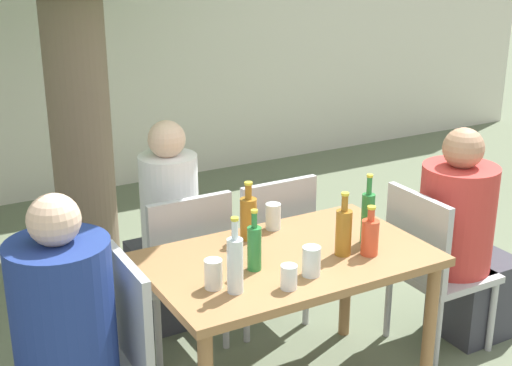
{
  "coord_description": "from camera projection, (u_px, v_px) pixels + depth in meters",
  "views": [
    {
      "loc": [
        -1.54,
        -2.45,
        2.09
      ],
      "look_at": [
        0.0,
        0.3,
        0.99
      ],
      "focal_mm": 50.0,
      "sensor_mm": 36.0,
      "label": 1
    }
  ],
  "objects": [
    {
      "name": "green_bottle_3",
      "position": [
        254.0,
        247.0,
        3.01
      ],
      "size": [
        0.06,
        0.06,
        0.27
      ],
      "color": "#287A38",
      "rests_on": "dining_table_front"
    },
    {
      "name": "patio_chair_1",
      "position": [
        431.0,
        262.0,
        3.65
      ],
      "size": [
        0.44,
        0.44,
        0.89
      ],
      "rotation": [
        0.0,
        0.0,
        1.57
      ],
      "color": "#B2B2B7",
      "rests_on": "ground_plane"
    },
    {
      "name": "amber_bottle_1",
      "position": [
        344.0,
        231.0,
        3.15
      ],
      "size": [
        0.07,
        0.07,
        0.29
      ],
      "color": "#9E661E",
      "rests_on": "dining_table_front"
    },
    {
      "name": "dining_table_front",
      "position": [
        289.0,
        275.0,
        3.21
      ],
      "size": [
        1.26,
        0.77,
        0.74
      ],
      "color": "#996B42",
      "rests_on": "ground_plane"
    },
    {
      "name": "drinking_glass_1",
      "position": [
        311.0,
        261.0,
        2.97
      ],
      "size": [
        0.08,
        0.08,
        0.13
      ],
      "color": "silver",
      "rests_on": "dining_table_front"
    },
    {
      "name": "soda_bottle_0",
      "position": [
        370.0,
        236.0,
        3.16
      ],
      "size": [
        0.08,
        0.08,
        0.23
      ],
      "color": "#DB4C2D",
      "rests_on": "dining_table_front"
    },
    {
      "name": "water_bottle_4",
      "position": [
        235.0,
        263.0,
        2.81
      ],
      "size": [
        0.07,
        0.07,
        0.32
      ],
      "color": "silver",
      "rests_on": "dining_table_front"
    },
    {
      "name": "person_seated_2",
      "position": [
        165.0,
        240.0,
        3.83
      ],
      "size": [
        0.3,
        0.55,
        1.22
      ],
      "rotation": [
        0.0,
        0.0,
        3.14
      ],
      "color": "#383842",
      "rests_on": "ground_plane"
    },
    {
      "name": "cafe_building_wall",
      "position": [
        71.0,
        25.0,
        5.69
      ],
      "size": [
        10.0,
        0.08,
        2.8
      ],
      "color": "silver",
      "rests_on": "ground_plane"
    },
    {
      "name": "drinking_glass_2",
      "position": [
        213.0,
        274.0,
        2.86
      ],
      "size": [
        0.07,
        0.07,
        0.12
      ],
      "color": "silver",
      "rests_on": "dining_table_front"
    },
    {
      "name": "drinking_glass_0",
      "position": [
        289.0,
        277.0,
        2.86
      ],
      "size": [
        0.07,
        0.07,
        0.1
      ],
      "color": "white",
      "rests_on": "dining_table_front"
    },
    {
      "name": "patio_chair_3",
      "position": [
        268.0,
        243.0,
        3.88
      ],
      "size": [
        0.44,
        0.44,
        0.89
      ],
      "rotation": [
        0.0,
        0.0,
        3.14
      ],
      "color": "#B2B2B7",
      "rests_on": "ground_plane"
    },
    {
      "name": "green_bottle_2",
      "position": [
        368.0,
        217.0,
        3.26
      ],
      "size": [
        0.06,
        0.06,
        0.33
      ],
      "color": "#287A38",
      "rests_on": "dining_table_front"
    },
    {
      "name": "drinking_glass_3",
      "position": [
        273.0,
        216.0,
        3.44
      ],
      "size": [
        0.07,
        0.07,
        0.13
      ],
      "color": "silver",
      "rests_on": "dining_table_front"
    },
    {
      "name": "person_seated_1",
      "position": [
        465.0,
        246.0,
        3.74
      ],
      "size": [
        0.59,
        0.39,
        1.19
      ],
      "rotation": [
        0.0,
        0.0,
        1.57
      ],
      "color": "#383842",
      "rests_on": "ground_plane"
    },
    {
      "name": "patio_chair_2",
      "position": [
        183.0,
        263.0,
        3.64
      ],
      "size": [
        0.44,
        0.44,
        0.89
      ],
      "rotation": [
        0.0,
        0.0,
        3.14
      ],
      "color": "#B2B2B7",
      "rests_on": "ground_plane"
    },
    {
      "name": "patio_chair_0",
      "position": [
        105.0,
        354.0,
        2.85
      ],
      "size": [
        0.44,
        0.44,
        0.89
      ],
      "rotation": [
        0.0,
        0.0,
        -1.57
      ],
      "color": "#B2B2B7",
      "rests_on": "ground_plane"
    },
    {
      "name": "amber_bottle_5",
      "position": [
        248.0,
        217.0,
        3.31
      ],
      "size": [
        0.08,
        0.08,
        0.28
      ],
      "color": "#9E661E",
      "rests_on": "dining_table_front"
    },
    {
      "name": "person_seated_0",
      "position": [
        47.0,
        359.0,
        2.73
      ],
      "size": [
        0.6,
        0.4,
        1.21
      ],
      "rotation": [
        0.0,
        0.0,
        -1.57
      ],
      "color": "#383842",
      "rests_on": "ground_plane"
    }
  ]
}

